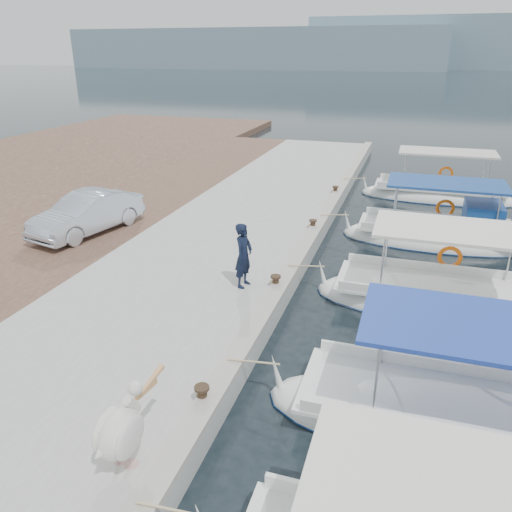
{
  "coord_description": "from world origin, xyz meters",
  "views": [
    {
      "loc": [
        2.8,
        -10.24,
        6.41
      ],
      "look_at": [
        -1.0,
        1.8,
        1.2
      ],
      "focal_mm": 35.0,
      "sensor_mm": 36.0,
      "label": 1
    }
  ],
  "objects": [
    {
      "name": "ground",
      "position": [
        0.0,
        0.0,
        0.0
      ],
      "size": [
        400.0,
        400.0,
        0.0
      ],
      "primitive_type": "plane",
      "color": "black",
      "rests_on": "ground"
    },
    {
      "name": "concrete_quay",
      "position": [
        -3.0,
        5.0,
        0.25
      ],
      "size": [
        6.0,
        40.0,
        0.5
      ],
      "primitive_type": "cube",
      "color": "#A1A19C",
      "rests_on": "ground"
    },
    {
      "name": "quay_curb",
      "position": [
        -0.22,
        5.0,
        0.56
      ],
      "size": [
        0.44,
        40.0,
        0.12
      ],
      "primitive_type": "cube",
      "color": "#A5A093",
      "rests_on": "concrete_quay"
    },
    {
      "name": "cobblestone_strip",
      "position": [
        -8.0,
        5.0,
        0.25
      ],
      "size": [
        4.0,
        40.0,
        0.5
      ],
      "primitive_type": "cube",
      "color": "#51362B",
      "rests_on": "ground"
    },
    {
      "name": "distant_hills",
      "position": [
        29.61,
        201.49,
        7.61
      ],
      "size": [
        330.0,
        60.0,
        18.0
      ],
      "color": "gray",
      "rests_on": "ground"
    },
    {
      "name": "fishing_caique_b",
      "position": [
        4.32,
        -2.3,
        0.12
      ],
      "size": [
        7.47,
        2.46,
        2.83
      ],
      "color": "white",
      "rests_on": "ground"
    },
    {
      "name": "fishing_caique_c",
      "position": [
        3.82,
        2.68,
        0.12
      ],
      "size": [
        6.47,
        2.46,
        2.83
      ],
      "color": "white",
      "rests_on": "ground"
    },
    {
      "name": "fishing_caique_d",
      "position": [
        3.96,
        7.72,
        0.2
      ],
      "size": [
        6.54,
        2.35,
        2.83
      ],
      "color": "white",
      "rests_on": "ground"
    },
    {
      "name": "fishing_caique_e",
      "position": [
        4.08,
        13.77,
        0.12
      ],
      "size": [
        6.99,
        2.24,
        2.83
      ],
      "color": "white",
      "rests_on": "ground"
    },
    {
      "name": "mooring_bollards",
      "position": [
        -0.35,
        1.5,
        0.69
      ],
      "size": [
        0.28,
        20.28,
        0.33
      ],
      "color": "black",
      "rests_on": "concrete_quay"
    },
    {
      "name": "pelican",
      "position": [
        -0.91,
        -5.2,
        1.14
      ],
      "size": [
        0.67,
        1.61,
        1.25
      ],
      "color": "tan",
      "rests_on": "concrete_quay"
    },
    {
      "name": "fisherman",
      "position": [
        -1.19,
        1.31,
        1.39
      ],
      "size": [
        0.51,
        0.7,
        1.77
      ],
      "primitive_type": "imported",
      "rotation": [
        0.0,
        0.0,
        1.43
      ],
      "color": "black",
      "rests_on": "concrete_quay"
    },
    {
      "name": "parked_car",
      "position": [
        -7.76,
        3.76,
        1.19
      ],
      "size": [
        2.36,
        4.43,
        1.39
      ],
      "primitive_type": "imported",
      "rotation": [
        0.0,
        0.0,
        -0.22
      ],
      "color": "silver",
      "rests_on": "cobblestone_strip"
    }
  ]
}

